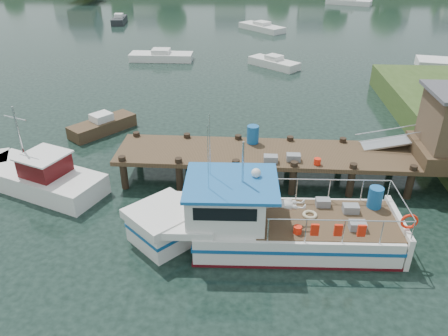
# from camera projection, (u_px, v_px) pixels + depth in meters

# --- Properties ---
(ground_plane) EXTENTS (160.00, 160.00, 0.00)m
(ground_plane) POSITION_uv_depth(u_px,v_px,m) (247.00, 178.00, 20.64)
(ground_plane) COLOR black
(dock) EXTENTS (16.60, 3.00, 4.78)m
(dock) POSITION_uv_depth(u_px,v_px,m) (396.00, 138.00, 19.18)
(dock) COLOR #463321
(dock) RESTS_ON ground
(lobster_boat) EXTENTS (10.43, 3.33, 4.95)m
(lobster_boat) POSITION_uv_depth(u_px,v_px,m) (261.00, 223.00, 15.92)
(lobster_boat) COLOR silver
(lobster_boat) RESTS_ON ground
(work_boat) EXTENTS (7.10, 4.33, 3.81)m
(work_boat) POSITION_uv_depth(u_px,v_px,m) (35.00, 175.00, 19.61)
(work_boat) COLOR silver
(work_boat) RESTS_ON ground
(moored_rowboat) EXTENTS (3.44, 3.86, 1.13)m
(moored_rowboat) POSITION_uv_depth(u_px,v_px,m) (103.00, 125.00, 25.11)
(moored_rowboat) COLOR #463321
(moored_rowboat) RESTS_ON ground
(moored_far) EXTENTS (7.19, 4.65, 1.16)m
(moored_far) POSITION_uv_depth(u_px,v_px,m) (349.00, 2.00, 68.29)
(moored_far) COLOR silver
(moored_far) RESTS_ON ground
(moored_a) EXTENTS (5.56, 1.95, 1.02)m
(moored_a) POSITION_uv_depth(u_px,v_px,m) (161.00, 56.00, 39.02)
(moored_a) COLOR silver
(moored_a) RESTS_ON ground
(moored_b) EXTENTS (4.46, 4.15, 1.01)m
(moored_b) POSITION_uv_depth(u_px,v_px,m) (274.00, 63.00, 37.14)
(moored_b) COLOR silver
(moored_b) RESTS_ON ground
(moored_d) EXTENTS (5.53, 5.68, 1.01)m
(moored_d) POSITION_uv_depth(u_px,v_px,m) (262.00, 27.00, 50.73)
(moored_d) COLOR silver
(moored_d) RESTS_ON ground
(moored_e) EXTENTS (1.92, 4.34, 1.16)m
(moored_e) POSITION_uv_depth(u_px,v_px,m) (119.00, 20.00, 54.60)
(moored_e) COLOR black
(moored_e) RESTS_ON ground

